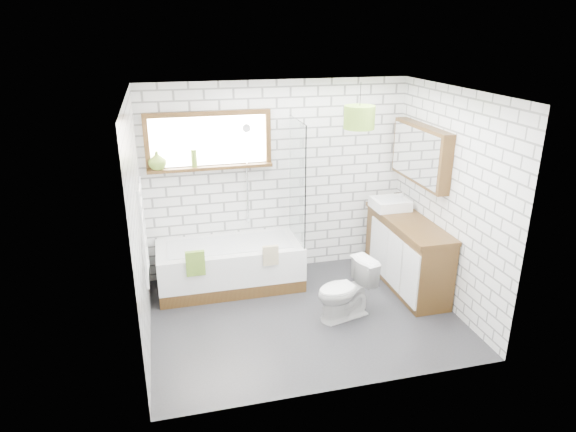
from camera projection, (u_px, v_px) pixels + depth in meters
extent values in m
cube|color=#242427|center=(304.00, 316.00, 5.86)|extent=(3.40, 2.60, 0.01)
cube|color=white|center=(307.00, 92.00, 4.98)|extent=(3.40, 2.60, 0.01)
cube|color=white|center=(277.00, 179.00, 6.61)|extent=(3.40, 0.01, 2.50)
cube|color=white|center=(349.00, 266.00, 4.24)|extent=(3.40, 0.01, 2.50)
cube|color=white|center=(138.00, 228.00, 5.03)|extent=(0.01, 2.60, 2.50)
cube|color=white|center=(449.00, 200.00, 5.81)|extent=(0.01, 2.60, 2.50)
cube|color=#3A2410|center=(209.00, 141.00, 6.18)|extent=(1.52, 0.16, 0.68)
cube|color=white|center=(143.00, 232.00, 5.06)|extent=(0.06, 0.52, 1.00)
cube|color=#3A2410|center=(420.00, 154.00, 6.20)|extent=(0.16, 1.20, 0.70)
cylinder|color=silver|center=(247.00, 175.00, 6.44)|extent=(0.02, 0.02, 1.30)
cube|color=white|center=(230.00, 266.00, 6.42)|extent=(1.77, 0.78, 0.57)
cube|color=white|center=(297.00, 181.00, 6.26)|extent=(0.02, 0.72, 1.50)
cube|color=olive|center=(195.00, 263.00, 5.87)|extent=(0.22, 0.06, 0.30)
cube|color=tan|center=(271.00, 255.00, 6.08)|extent=(0.19, 0.05, 0.24)
cube|color=#3A2410|center=(407.00, 253.00, 6.41)|extent=(0.50, 1.54, 0.88)
cube|color=white|center=(390.00, 204.00, 6.62)|extent=(0.45, 0.39, 0.13)
cylinder|color=silver|center=(402.00, 198.00, 6.63)|extent=(0.04, 0.04, 0.16)
imported|color=white|center=(345.00, 290.00, 5.72)|extent=(0.54, 0.74, 0.68)
imported|color=olive|center=(157.00, 162.00, 6.08)|extent=(0.24, 0.24, 0.22)
imported|color=black|center=(157.00, 163.00, 6.08)|extent=(0.21, 0.21, 0.21)
cylinder|color=olive|center=(194.00, 160.00, 6.18)|extent=(0.08, 0.08, 0.21)
cylinder|color=olive|center=(359.00, 117.00, 6.00)|extent=(0.37, 0.37, 0.27)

